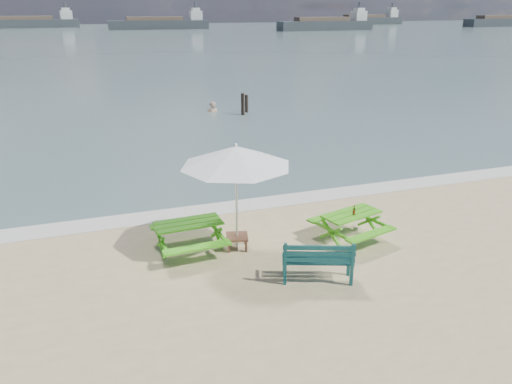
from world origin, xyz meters
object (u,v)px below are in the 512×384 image
object	(u,v)px
picnic_table_left	(189,237)
beer_bottle	(354,212)
patio_umbrella	(236,156)
park_bench	(317,268)
side_table	(237,242)
swimmer	(213,119)
picnic_table_right	(350,227)

from	to	relation	value
picnic_table_left	beer_bottle	bearing A→B (deg)	-11.47
beer_bottle	patio_umbrella	bearing A→B (deg)	168.95
patio_umbrella	beer_bottle	xyz separation A→B (m)	(2.76, -0.54, -1.49)
park_bench	side_table	distance (m)	2.24
picnic_table_left	park_bench	bearing A→B (deg)	-43.91
side_table	patio_umbrella	distance (m)	2.10
picnic_table_left	beer_bottle	world-z (taller)	beer_bottle
picnic_table_left	swimmer	distance (m)	16.47
park_bench	beer_bottle	distance (m)	2.18
park_bench	beer_bottle	world-z (taller)	beer_bottle
picnic_table_right	side_table	world-z (taller)	picnic_table_right
park_bench	swimmer	bearing A→B (deg)	82.55
park_bench	swimmer	world-z (taller)	park_bench
picnic_table_left	patio_umbrella	xyz separation A→B (m)	(1.09, -0.24, 1.92)
picnic_table_right	side_table	size ratio (longest dim) A/B	3.15
patio_umbrella	beer_bottle	bearing A→B (deg)	-11.05
beer_bottle	picnic_table_right	bearing A→B (deg)	90.33
beer_bottle	picnic_table_left	bearing A→B (deg)	168.53
picnic_table_right	patio_umbrella	bearing A→B (deg)	171.11
side_table	patio_umbrella	xyz separation A→B (m)	(0.00, 0.00, 2.10)
swimmer	beer_bottle	bearing A→B (deg)	-92.57
picnic_table_right	patio_umbrella	xyz separation A→B (m)	(-2.76, 0.43, 1.94)
picnic_table_left	picnic_table_right	bearing A→B (deg)	-9.92
swimmer	picnic_table_right	bearing A→B (deg)	-92.59
picnic_table_left	patio_umbrella	size ratio (longest dim) A/B	0.57
patio_umbrella	side_table	bearing A→B (deg)	-97.13
patio_umbrella	park_bench	bearing A→B (deg)	-58.94
picnic_table_right	park_bench	size ratio (longest dim) A/B	1.27
picnic_table_left	side_table	world-z (taller)	picnic_table_left
patio_umbrella	beer_bottle	size ratio (longest dim) A/B	12.78
beer_bottle	swimmer	bearing A→B (deg)	87.43
picnic_table_right	swimmer	size ratio (longest dim) A/B	1.05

